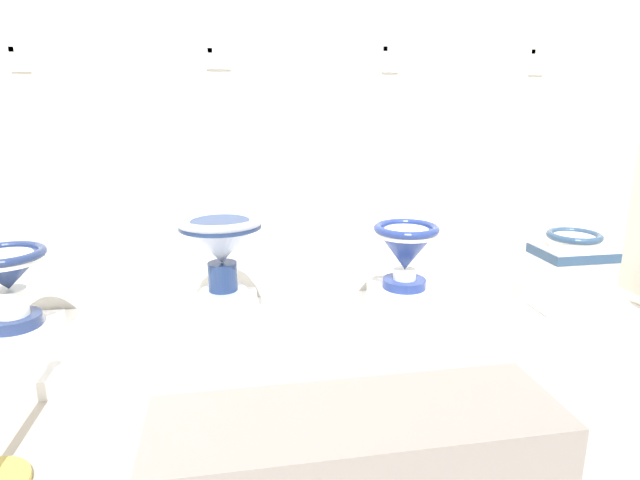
{
  "coord_description": "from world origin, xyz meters",
  "views": [
    {
      "loc": [
        1.74,
        -0.32,
        1.22
      ],
      "look_at": [
        2.19,
        2.2,
        0.53
      ],
      "focal_mm": 29.67,
      "sensor_mm": 36.0,
      "label": 1
    }
  ],
  "objects_px": {
    "antique_toilet_slender_white": "(7,275)",
    "info_placard_first": "(19,57)",
    "plinth_block_central_ornate": "(225,317)",
    "plinth_block_broad_patterned": "(403,303)",
    "info_placard_third": "(390,57)",
    "museum_bench": "(357,475)",
    "antique_toilet_central_ornate": "(221,242)",
    "info_placard_second": "(218,57)",
    "info_placard_fourth": "(537,60)",
    "plinth_block_slender_white": "(17,336)",
    "plinth_block_rightmost": "(566,304)",
    "antique_toilet_broad_patterned": "(406,248)",
    "antique_toilet_rightmost": "(571,265)"
  },
  "relations": [
    {
      "from": "antique_toilet_central_ornate",
      "to": "info_placard_second",
      "type": "distance_m",
      "value": 0.99
    },
    {
      "from": "antique_toilet_broad_patterned",
      "to": "info_placard_first",
      "type": "bearing_deg",
      "value": 166.13
    },
    {
      "from": "plinth_block_central_ornate",
      "to": "plinth_block_broad_patterned",
      "type": "relative_size",
      "value": 1.03
    },
    {
      "from": "antique_toilet_broad_patterned",
      "to": "plinth_block_slender_white",
      "type": "bearing_deg",
      "value": 179.74
    },
    {
      "from": "info_placard_second",
      "to": "antique_toilet_broad_patterned",
      "type": "bearing_deg",
      "value": -26.99
    },
    {
      "from": "antique_toilet_broad_patterned",
      "to": "plinth_block_central_ornate",
      "type": "bearing_deg",
      "value": -178.61
    },
    {
      "from": "antique_toilet_slender_white",
      "to": "plinth_block_broad_patterned",
      "type": "bearing_deg",
      "value": -0.26
    },
    {
      "from": "antique_toilet_slender_white",
      "to": "antique_toilet_central_ornate",
      "type": "relative_size",
      "value": 0.88
    },
    {
      "from": "info_placard_third",
      "to": "info_placard_fourth",
      "type": "distance_m",
      "value": 0.88
    },
    {
      "from": "museum_bench",
      "to": "info_placard_second",
      "type": "bearing_deg",
      "value": 100.95
    },
    {
      "from": "plinth_block_broad_patterned",
      "to": "museum_bench",
      "type": "relative_size",
      "value": 0.3
    },
    {
      "from": "antique_toilet_rightmost",
      "to": "info_placard_second",
      "type": "bearing_deg",
      "value": 165.01
    },
    {
      "from": "plinth_block_central_ornate",
      "to": "info_placard_third",
      "type": "height_order",
      "value": "info_placard_third"
    },
    {
      "from": "antique_toilet_broad_patterned",
      "to": "museum_bench",
      "type": "bearing_deg",
      "value": -114.08
    },
    {
      "from": "antique_toilet_rightmost",
      "to": "info_placard_first",
      "type": "distance_m",
      "value": 3.03
    },
    {
      "from": "plinth_block_slender_white",
      "to": "antique_toilet_broad_patterned",
      "type": "distance_m",
      "value": 1.92
    },
    {
      "from": "antique_toilet_central_ornate",
      "to": "plinth_block_rightmost",
      "type": "distance_m",
      "value": 1.91
    },
    {
      "from": "plinth_block_rightmost",
      "to": "plinth_block_slender_white",
      "type": "bearing_deg",
      "value": 179.19
    },
    {
      "from": "plinth_block_slender_white",
      "to": "plinth_block_rightmost",
      "type": "xyz_separation_m",
      "value": [
        2.83,
        -0.04,
        -0.02
      ]
    },
    {
      "from": "plinth_block_central_ornate",
      "to": "info_placard_fourth",
      "type": "height_order",
      "value": "info_placard_fourth"
    },
    {
      "from": "antique_toilet_broad_patterned",
      "to": "antique_toilet_rightmost",
      "type": "height_order",
      "value": "antique_toilet_broad_patterned"
    },
    {
      "from": "info_placard_second",
      "to": "museum_bench",
      "type": "relative_size",
      "value": 0.11
    },
    {
      "from": "plinth_block_slender_white",
      "to": "museum_bench",
      "type": "height_order",
      "value": "museum_bench"
    },
    {
      "from": "antique_toilet_slender_white",
      "to": "info_placard_second",
      "type": "height_order",
      "value": "info_placard_second"
    },
    {
      "from": "antique_toilet_slender_white",
      "to": "info_placard_fourth",
      "type": "height_order",
      "value": "info_placard_fourth"
    },
    {
      "from": "plinth_block_slender_white",
      "to": "info_placard_third",
      "type": "bearing_deg",
      "value": 13.22
    },
    {
      "from": "plinth_block_broad_patterned",
      "to": "antique_toilet_broad_patterned",
      "type": "distance_m",
      "value": 0.3
    },
    {
      "from": "antique_toilet_central_ornate",
      "to": "plinth_block_rightmost",
      "type": "xyz_separation_m",
      "value": [
        1.86,
        -0.01,
        -0.44
      ]
    },
    {
      "from": "antique_toilet_rightmost",
      "to": "info_placard_fourth",
      "type": "bearing_deg",
      "value": 92.39
    },
    {
      "from": "antique_toilet_central_ornate",
      "to": "antique_toilet_rightmost",
      "type": "xyz_separation_m",
      "value": [
        1.86,
        -0.01,
        -0.21
      ]
    },
    {
      "from": "plinth_block_central_ornate",
      "to": "info_placard_second",
      "type": "relative_size",
      "value": 2.71
    },
    {
      "from": "plinth_block_broad_patterned",
      "to": "info_placard_first",
      "type": "height_order",
      "value": "info_placard_first"
    },
    {
      "from": "antique_toilet_slender_white",
      "to": "plinth_block_broad_patterned",
      "type": "relative_size",
      "value": 1.1
    },
    {
      "from": "museum_bench",
      "to": "antique_toilet_slender_white",
      "type": "bearing_deg",
      "value": 136.01
    },
    {
      "from": "plinth_block_slender_white",
      "to": "museum_bench",
      "type": "xyz_separation_m",
      "value": [
        1.33,
        -1.28,
        0.06
      ]
    },
    {
      "from": "antique_toilet_slender_white",
      "to": "plinth_block_rightmost",
      "type": "height_order",
      "value": "antique_toilet_slender_white"
    },
    {
      "from": "plinth_block_rightmost",
      "to": "info_placard_third",
      "type": "bearing_deg",
      "value": 151.46
    },
    {
      "from": "info_placard_third",
      "to": "plinth_block_broad_patterned",
      "type": "bearing_deg",
      "value": -93.49
    },
    {
      "from": "antique_toilet_broad_patterned",
      "to": "info_placard_second",
      "type": "relative_size",
      "value": 2.62
    },
    {
      "from": "plinth_block_central_ornate",
      "to": "antique_toilet_central_ornate",
      "type": "height_order",
      "value": "antique_toilet_central_ornate"
    },
    {
      "from": "info_placard_second",
      "to": "info_placard_fourth",
      "type": "bearing_deg",
      "value": 0.0
    },
    {
      "from": "info_placard_first",
      "to": "info_placard_second",
      "type": "distance_m",
      "value": 0.96
    },
    {
      "from": "info_placard_first",
      "to": "info_placard_third",
      "type": "distance_m",
      "value": 1.89
    },
    {
      "from": "info_placard_third",
      "to": "info_placard_second",
      "type": "bearing_deg",
      "value": 180.0
    },
    {
      "from": "info_placard_third",
      "to": "museum_bench",
      "type": "bearing_deg",
      "value": -109.01
    },
    {
      "from": "plinth_block_rightmost",
      "to": "museum_bench",
      "type": "bearing_deg",
      "value": -140.43
    },
    {
      "from": "plinth_block_broad_patterned",
      "to": "info_placard_fourth",
      "type": "relative_size",
      "value": 2.12
    },
    {
      "from": "antique_toilet_slender_white",
      "to": "info_placard_first",
      "type": "xyz_separation_m",
      "value": [
        0.03,
        0.45,
        0.97
      ]
    },
    {
      "from": "plinth_block_rightmost",
      "to": "antique_toilet_rightmost",
      "type": "xyz_separation_m",
      "value": [
        -0.0,
        -0.0,
        0.23
      ]
    },
    {
      "from": "antique_toilet_slender_white",
      "to": "plinth_block_broad_patterned",
      "type": "height_order",
      "value": "antique_toilet_slender_white"
    }
  ]
}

